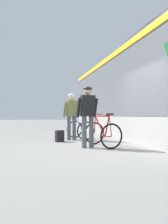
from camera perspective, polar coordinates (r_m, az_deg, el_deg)
The scene contains 6 objects.
ground_plane at distance 5.99m, azimuth 3.08°, elevation -9.83°, with size 80.00×80.00×0.00m, color gray.
cyclist_near_in_olive at distance 7.76m, azimuth -3.50°, elevation -0.01°, with size 0.65×0.40×1.76m.
cyclist_far_in_dark at distance 5.87m, azimuth 1.04°, elevation 0.32°, with size 0.63×0.35×1.76m.
bicycle_near_silver at distance 8.03m, azimuth -1.14°, elevation -4.69°, with size 0.91×1.19×0.99m.
bicycle_far_red at distance 6.10m, azimuth 5.17°, elevation -5.86°, with size 0.88×1.17×0.99m.
backpack_on_platform at distance 7.27m, azimuth -6.80°, elevation -6.67°, with size 0.28×0.18×0.40m, color black.
Camera 1 is at (-1.81, -5.64, 0.92)m, focal length 32.81 mm.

